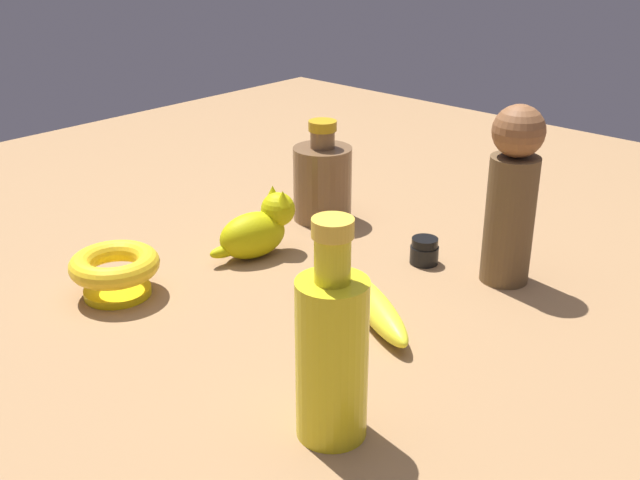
{
  "coord_description": "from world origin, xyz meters",
  "views": [
    {
      "loc": [
        -0.66,
        -0.61,
        0.47
      ],
      "look_at": [
        0.0,
        0.0,
        0.08
      ],
      "focal_mm": 43.23,
      "sensor_mm": 36.0,
      "label": 1
    }
  ],
  "objects_px": {
    "person_figure_adult": "(512,195)",
    "cat_figurine": "(259,228)",
    "nail_polish_jar": "(424,251)",
    "bowl": "(115,269)",
    "banana": "(375,308)",
    "bottle_short": "(322,180)",
    "bottle_tall": "(332,351)"
  },
  "relations": [
    {
      "from": "person_figure_adult",
      "to": "bowl",
      "type": "bearing_deg",
      "value": 137.64
    },
    {
      "from": "person_figure_adult",
      "to": "cat_figurine",
      "type": "relative_size",
      "value": 1.76
    },
    {
      "from": "person_figure_adult",
      "to": "bottle_short",
      "type": "xyz_separation_m",
      "value": [
        -0.0,
        0.34,
        -0.06
      ]
    },
    {
      "from": "nail_polish_jar",
      "to": "bowl",
      "type": "xyz_separation_m",
      "value": [
        -0.36,
        0.24,
        0.02
      ]
    },
    {
      "from": "banana",
      "to": "bottle_tall",
      "type": "xyz_separation_m",
      "value": [
        -0.2,
        -0.11,
        0.07
      ]
    },
    {
      "from": "nail_polish_jar",
      "to": "person_figure_adult",
      "type": "xyz_separation_m",
      "value": [
        0.03,
        -0.11,
        0.11
      ]
    },
    {
      "from": "banana",
      "to": "bowl",
      "type": "distance_m",
      "value": 0.34
    },
    {
      "from": "cat_figurine",
      "to": "nail_polish_jar",
      "type": "bearing_deg",
      "value": -54.03
    },
    {
      "from": "bottle_tall",
      "to": "bowl",
      "type": "bearing_deg",
      "value": 86.67
    },
    {
      "from": "nail_polish_jar",
      "to": "bottle_tall",
      "type": "height_order",
      "value": "bottle_tall"
    },
    {
      "from": "nail_polish_jar",
      "to": "banana",
      "type": "distance_m",
      "value": 0.19
    },
    {
      "from": "nail_polish_jar",
      "to": "cat_figurine",
      "type": "relative_size",
      "value": 0.3
    },
    {
      "from": "person_figure_adult",
      "to": "cat_figurine",
      "type": "height_order",
      "value": "person_figure_adult"
    },
    {
      "from": "person_figure_adult",
      "to": "cat_figurine",
      "type": "bearing_deg",
      "value": 119.29
    },
    {
      "from": "person_figure_adult",
      "to": "bowl",
      "type": "relative_size",
      "value": 2.08
    },
    {
      "from": "person_figure_adult",
      "to": "cat_figurine",
      "type": "xyz_separation_m",
      "value": [
        -0.17,
        0.31,
        -0.08
      ]
    },
    {
      "from": "banana",
      "to": "bottle_short",
      "type": "relative_size",
      "value": 1.15
    },
    {
      "from": "nail_polish_jar",
      "to": "banana",
      "type": "bearing_deg",
      "value": -163.23
    },
    {
      "from": "banana",
      "to": "bowl",
      "type": "bearing_deg",
      "value": -119.22
    },
    {
      "from": "bowl",
      "to": "bottle_short",
      "type": "relative_size",
      "value": 0.71
    },
    {
      "from": "bowl",
      "to": "bottle_short",
      "type": "height_order",
      "value": "bottle_short"
    },
    {
      "from": "bottle_short",
      "to": "bowl",
      "type": "bearing_deg",
      "value": 177.62
    },
    {
      "from": "cat_figurine",
      "to": "banana",
      "type": "bearing_deg",
      "value": -98.72
    },
    {
      "from": "banana",
      "to": "bottle_short",
      "type": "xyz_separation_m",
      "value": [
        0.21,
        0.28,
        0.05
      ]
    },
    {
      "from": "banana",
      "to": "bottle_short",
      "type": "bearing_deg",
      "value": 173.15
    },
    {
      "from": "nail_polish_jar",
      "to": "bowl",
      "type": "relative_size",
      "value": 0.35
    },
    {
      "from": "person_figure_adult",
      "to": "bowl",
      "type": "height_order",
      "value": "person_figure_adult"
    },
    {
      "from": "nail_polish_jar",
      "to": "bottle_tall",
      "type": "distance_m",
      "value": 0.42
    },
    {
      "from": "cat_figurine",
      "to": "bowl",
      "type": "xyz_separation_m",
      "value": [
        -0.21,
        0.05,
        -0.0
      ]
    },
    {
      "from": "bottle_tall",
      "to": "nail_polish_jar",
      "type": "bearing_deg",
      "value": 23.01
    },
    {
      "from": "bottle_tall",
      "to": "bowl",
      "type": "distance_m",
      "value": 0.41
    },
    {
      "from": "person_figure_adult",
      "to": "bottle_short",
      "type": "distance_m",
      "value": 0.34
    }
  ]
}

